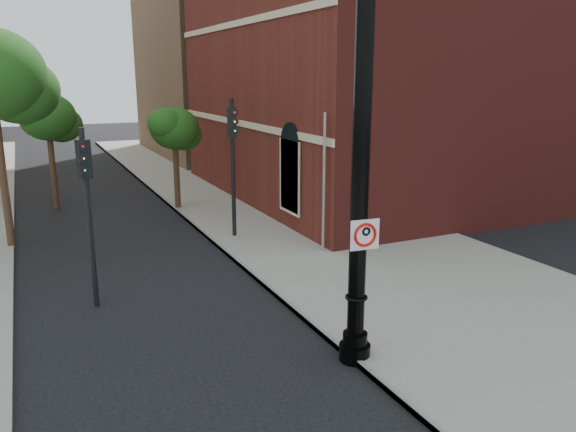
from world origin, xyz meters
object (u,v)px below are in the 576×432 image
lamppost (360,193)px  traffic_signal_right (233,146)px  no_parking_sign (365,234)px  traffic_signal_left (86,189)px

lamppost → traffic_signal_right: size_ratio=1.54×
no_parking_sign → traffic_signal_right: traffic_signal_right is taller
traffic_signal_right → no_parking_sign: bearing=-74.3°
no_parking_sign → traffic_signal_right: (0.74, 9.18, 0.57)m
lamppost → no_parking_sign: lamppost is taller
no_parking_sign → traffic_signal_right: size_ratio=0.12×
traffic_signal_left → traffic_signal_right: (5.04, 4.05, 0.28)m
lamppost → traffic_signal_right: (0.76, 9.00, -0.18)m
no_parking_sign → traffic_signal_left: size_ratio=0.13×
lamppost → no_parking_sign: size_ratio=12.61×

